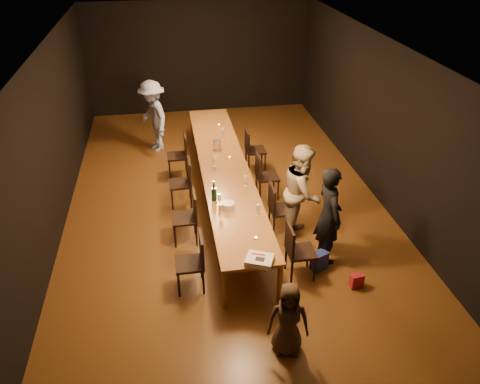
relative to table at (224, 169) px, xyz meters
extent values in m
plane|color=#462811|center=(0.00, 0.00, -0.70)|extent=(10.00, 10.00, 0.00)
cube|color=black|center=(0.00, 5.00, 0.80)|extent=(6.00, 0.04, 3.00)
cube|color=black|center=(0.00, -5.00, 0.80)|extent=(6.00, 0.04, 3.00)
cube|color=black|center=(-3.00, 0.00, 0.80)|extent=(0.04, 10.00, 3.00)
cube|color=black|center=(3.00, 0.00, 0.80)|extent=(0.04, 10.00, 3.00)
cube|color=silver|center=(0.00, 0.00, 2.30)|extent=(6.00, 10.00, 0.04)
cube|color=brown|center=(0.00, 0.00, 0.02)|extent=(0.90, 6.00, 0.05)
cylinder|color=brown|center=(-0.40, -2.90, -0.35)|extent=(0.08, 0.08, 0.70)
cylinder|color=brown|center=(0.40, -2.90, -0.35)|extent=(0.08, 0.08, 0.70)
cylinder|color=brown|center=(-0.40, 2.90, -0.35)|extent=(0.08, 0.08, 0.70)
cylinder|color=brown|center=(0.40, 2.90, -0.35)|extent=(0.08, 0.08, 0.70)
imported|color=black|center=(1.37, -2.04, 0.13)|extent=(0.46, 0.64, 1.66)
imported|color=beige|center=(1.15, -1.32, 0.15)|extent=(0.93, 1.02, 1.71)
imported|color=#92A7E1|center=(-1.31, 2.55, 0.14)|extent=(1.00, 1.25, 1.69)
imported|color=#453527|center=(0.28, -3.79, -0.16)|extent=(0.59, 0.44, 1.07)
cube|color=red|center=(1.63, -2.81, -0.59)|extent=(0.21, 0.13, 0.23)
cube|color=navy|center=(1.20, -2.31, -0.55)|extent=(0.30, 0.25, 0.31)
cube|color=white|center=(0.09, -2.90, 0.09)|extent=(0.45, 0.42, 0.08)
cube|color=black|center=(0.09, -2.93, 0.13)|extent=(0.15, 0.14, 0.00)
cube|color=red|center=(0.09, -2.83, 0.13)|extent=(0.18, 0.11, 0.00)
cylinder|color=white|center=(-0.13, -1.48, 0.11)|extent=(0.25, 0.25, 0.12)
cylinder|color=silver|center=(-0.04, 0.80, 0.15)|extent=(0.22, 0.22, 0.19)
cylinder|color=#B2B7B2|center=(0.15, -2.36, 0.06)|extent=(0.05, 0.05, 0.03)
cylinder|color=#B2B7B2|center=(0.15, 0.32, 0.06)|extent=(0.05, 0.05, 0.03)
cylinder|color=#B2B7B2|center=(0.15, 1.98, 0.06)|extent=(0.05, 0.05, 0.03)
camera|label=1|loc=(-1.00, -7.82, 4.19)|focal=35.00mm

